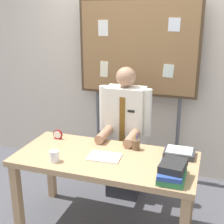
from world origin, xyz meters
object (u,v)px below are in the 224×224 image
desk (105,166)px  desk_clock (58,135)px  bulletin_board (138,51)px  coffee_mug (54,156)px  book_stack (172,171)px  paper_tray (179,153)px  open_notebook (105,157)px  person (125,138)px  pen_holder (136,145)px

desk → desk_clock: 0.63m
bulletin_board → desk_clock: 1.27m
coffee_mug → book_stack: bearing=1.7°
desk → desk_clock: desk_clock is taller
paper_tray → desk: bearing=-159.9°
book_stack → open_notebook: size_ratio=1.10×
person → paper_tray: size_ratio=5.44×
desk → pen_holder: bearing=46.1°
desk → coffee_mug: (-0.37, -0.22, 0.14)m
paper_tray → open_notebook: bearing=-158.1°
desk_clock → pen_holder: size_ratio=0.59×
bulletin_board → paper_tray: bulletin_board is taller
book_stack → bulletin_board: bearing=115.3°
person → bulletin_board: bearing=90.0°
person → coffee_mug: person is taller
desk_clock → coffee_mug: (0.20, -0.44, 0.01)m
pen_holder → desk: bearing=-133.9°
open_notebook → book_stack: bearing=-16.0°
person → open_notebook: (0.00, -0.63, 0.08)m
pen_holder → open_notebook: bearing=-130.9°
bulletin_board → pen_holder: bearing=-75.7°
book_stack → open_notebook: 0.62m
desk → paper_tray: paper_tray is taller
desk → paper_tray: (0.61, 0.22, 0.12)m
open_notebook → pen_holder: size_ratio=1.74×
book_stack → pen_holder: size_ratio=1.91×
desk → open_notebook: open_notebook is taller
open_notebook → pen_holder: pen_holder is taller
bulletin_board → pen_holder: size_ratio=12.99×
person → bulletin_board: size_ratio=0.68×
open_notebook → desk_clock: size_ratio=2.95×
open_notebook → pen_holder: bearing=49.1°
person → pen_holder: 0.46m
desk → paper_tray: bearing=20.1°
pen_holder → bulletin_board: bearing=104.3°
desk → pen_holder: 0.34m
open_notebook → coffee_mug: coffee_mug is taller
desk → bulletin_board: size_ratio=0.76×
open_notebook → paper_tray: size_ratio=1.07×
book_stack → coffee_mug: size_ratio=3.22×
person → pen_holder: person is taller
desk_clock → paper_tray: 1.19m
book_stack → coffee_mug: 0.97m
bulletin_board → book_stack: 1.58m
coffee_mug → open_notebook: bearing=27.9°
desk → person: (0.00, 0.61, 0.02)m
coffee_mug → desk_clock: bearing=114.8°
open_notebook → person: bearing=90.4°
book_stack → open_notebook: bearing=164.0°
bulletin_board → desk: bearing=-90.0°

